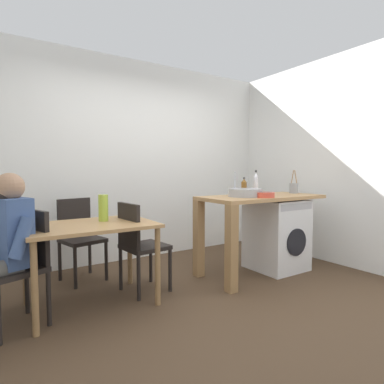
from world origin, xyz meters
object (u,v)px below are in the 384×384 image
at_px(bottle_squat_brown, 256,184).
at_px(utensil_crock, 294,188).
at_px(washing_machine, 276,234).
at_px(chair_opposite, 138,242).
at_px(seated_person, 0,244).
at_px(vase, 103,208).
at_px(dining_table, 91,235).
at_px(mixing_bowl, 265,194).
at_px(chair_spare_by_wall, 79,234).
at_px(chair_person_seat, 23,261).
at_px(bottle_tall_green, 244,187).

xyz_separation_m(bottle_squat_brown, utensil_crock, (0.55, -0.13, -0.06)).
bearing_deg(washing_machine, chair_opposite, 173.21).
bearing_deg(seated_person, chair_opposite, -101.07).
bearing_deg(vase, seated_person, -164.98).
relative_size(dining_table, utensil_crock, 3.67).
bearing_deg(mixing_bowl, chair_spare_by_wall, 146.59).
relative_size(dining_table, chair_person_seat, 1.22).
xyz_separation_m(chair_opposite, vase, (-0.33, 0.06, 0.36)).
relative_size(chair_spare_by_wall, vase, 3.60).
relative_size(chair_opposite, washing_machine, 1.05).
height_order(chair_opposite, washing_machine, chair_opposite).
distance_m(chair_person_seat, bottle_tall_green, 2.53).
xyz_separation_m(seated_person, bottle_tall_green, (2.63, 0.24, 0.34)).
distance_m(dining_table, bottle_squat_brown, 2.08).
bearing_deg(washing_machine, bottle_squat_brown, 134.06).
bearing_deg(vase, chair_spare_by_wall, 95.73).
relative_size(washing_machine, vase, 3.44).
bearing_deg(bottle_tall_green, dining_table, -176.73).
distance_m(washing_machine, bottle_tall_green, 0.71).
distance_m(chair_opposite, bottle_tall_green, 1.54).
xyz_separation_m(dining_table, bottle_tall_green, (1.93, 0.11, 0.37)).
xyz_separation_m(chair_person_seat, vase, (0.70, 0.18, 0.36)).
relative_size(chair_spare_by_wall, bottle_tall_green, 4.28).
bearing_deg(mixing_bowl, dining_table, 168.60).
height_order(dining_table, mixing_bowl, mixing_bowl).
bearing_deg(vase, chair_person_seat, -165.93).
relative_size(seated_person, bottle_squat_brown, 4.03).
bearing_deg(chair_person_seat, chair_opposite, -102.78).
xyz_separation_m(chair_person_seat, washing_machine, (2.77, -0.09, -0.08)).
bearing_deg(seated_person, utensil_crock, -109.02).
bearing_deg(chair_opposite, chair_person_seat, -90.22).
relative_size(seated_person, bottle_tall_green, 5.70).
relative_size(chair_opposite, chair_spare_by_wall, 1.00).
bearing_deg(mixing_bowl, seated_person, 174.64).
bearing_deg(utensil_crock, bottle_squat_brown, 166.25).
distance_m(chair_person_seat, seated_person, 0.23).
height_order(seated_person, bottle_squat_brown, bottle_squat_brown).
height_order(bottle_squat_brown, utensil_crock, utensil_crock).
xyz_separation_m(washing_machine, bottle_squat_brown, (-0.18, 0.19, 0.62)).
distance_m(seated_person, mixing_bowl, 2.53).
bearing_deg(bottle_squat_brown, utensil_crock, -13.75).
height_order(bottle_squat_brown, vase, bottle_squat_brown).
bearing_deg(bottle_squat_brown, chair_person_seat, -177.88).
distance_m(chair_person_seat, bottle_squat_brown, 2.65).
height_order(seated_person, mixing_bowl, seated_person).
bearing_deg(vase, chair_opposite, -10.20).
bearing_deg(chair_person_seat, washing_machine, -111.15).
xyz_separation_m(seated_person, utensil_crock, (3.29, 0.01, 0.32)).
relative_size(chair_person_seat, mixing_bowl, 4.28).
bearing_deg(bottle_tall_green, vase, -179.68).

